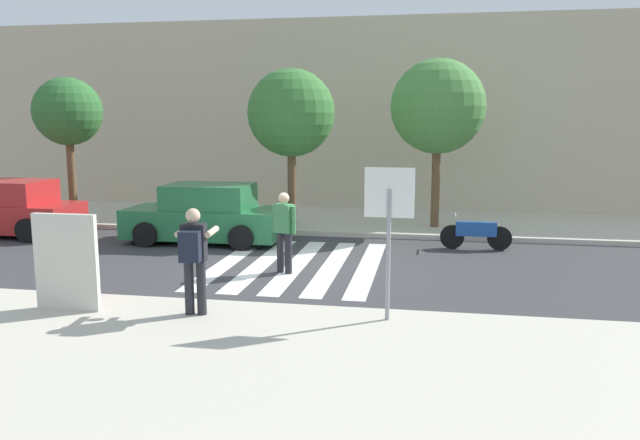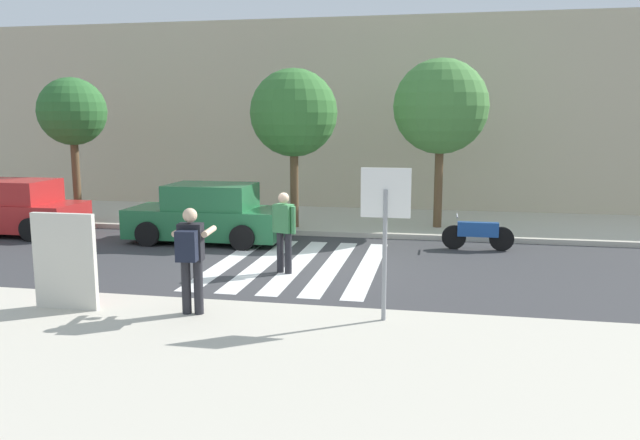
% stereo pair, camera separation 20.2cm
% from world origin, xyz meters
% --- Properties ---
extents(ground_plane, '(120.00, 120.00, 0.00)m').
position_xyz_m(ground_plane, '(0.00, 0.00, 0.00)').
color(ground_plane, '#38383A').
extents(sidewalk_near, '(60.00, 6.00, 0.14)m').
position_xyz_m(sidewalk_near, '(0.00, -6.20, 0.07)').
color(sidewalk_near, beige).
rests_on(sidewalk_near, ground).
extents(sidewalk_far, '(60.00, 4.80, 0.14)m').
position_xyz_m(sidewalk_far, '(0.00, 6.00, 0.07)').
color(sidewalk_far, beige).
rests_on(sidewalk_far, ground).
extents(building_facade_far, '(56.00, 4.00, 6.64)m').
position_xyz_m(building_facade_far, '(0.00, 10.40, 3.32)').
color(building_facade_far, beige).
rests_on(building_facade_far, ground).
extents(crosswalk_stripe_0, '(0.44, 5.20, 0.01)m').
position_xyz_m(crosswalk_stripe_0, '(-1.60, 0.20, 0.00)').
color(crosswalk_stripe_0, silver).
rests_on(crosswalk_stripe_0, ground).
extents(crosswalk_stripe_1, '(0.44, 5.20, 0.01)m').
position_xyz_m(crosswalk_stripe_1, '(-0.80, 0.20, 0.00)').
color(crosswalk_stripe_1, silver).
rests_on(crosswalk_stripe_1, ground).
extents(crosswalk_stripe_2, '(0.44, 5.20, 0.01)m').
position_xyz_m(crosswalk_stripe_2, '(0.00, 0.20, 0.00)').
color(crosswalk_stripe_2, silver).
rests_on(crosswalk_stripe_2, ground).
extents(crosswalk_stripe_3, '(0.44, 5.20, 0.01)m').
position_xyz_m(crosswalk_stripe_3, '(0.80, 0.20, 0.00)').
color(crosswalk_stripe_3, silver).
rests_on(crosswalk_stripe_3, ground).
extents(crosswalk_stripe_4, '(0.44, 5.20, 0.01)m').
position_xyz_m(crosswalk_stripe_4, '(1.60, 0.20, 0.00)').
color(crosswalk_stripe_4, silver).
rests_on(crosswalk_stripe_4, ground).
extents(stop_sign, '(0.76, 0.08, 2.38)m').
position_xyz_m(stop_sign, '(2.30, -3.74, 1.87)').
color(stop_sign, gray).
rests_on(stop_sign, sidewalk_near).
extents(photographer_with_backpack, '(0.64, 0.88, 1.72)m').
position_xyz_m(photographer_with_backpack, '(-0.75, -4.04, 1.17)').
color(photographer_with_backpack, '#232328').
rests_on(photographer_with_backpack, sidewalk_near).
extents(pedestrian_crossing, '(0.55, 0.36, 1.72)m').
position_xyz_m(pedestrian_crossing, '(-0.10, -0.60, 0.97)').
color(pedestrian_crossing, '#232328').
rests_on(pedestrian_crossing, ground).
extents(parked_car_red, '(4.10, 1.92, 1.55)m').
position_xyz_m(parked_car_red, '(-8.80, 2.30, 0.73)').
color(parked_car_red, red).
rests_on(parked_car_red, ground).
extents(parked_car_green, '(4.10, 1.92, 1.55)m').
position_xyz_m(parked_car_green, '(-2.92, 2.30, 0.73)').
color(parked_car_green, '#236B3D').
rests_on(parked_car_green, ground).
extents(motorcycle, '(1.76, 0.60, 0.87)m').
position_xyz_m(motorcycle, '(4.07, 2.60, 0.41)').
color(motorcycle, black).
rests_on(motorcycle, ground).
extents(street_tree_west, '(2.06, 2.06, 4.35)m').
position_xyz_m(street_tree_west, '(-7.99, 4.35, 3.42)').
color(street_tree_west, brown).
rests_on(street_tree_west, sidewalk_far).
extents(street_tree_center, '(2.48, 2.48, 4.51)m').
position_xyz_m(street_tree_center, '(-1.01, 4.21, 3.39)').
color(street_tree_center, brown).
rests_on(street_tree_center, sidewalk_far).
extents(street_tree_east, '(2.67, 2.67, 4.78)m').
position_xyz_m(street_tree_east, '(3.06, 4.96, 3.57)').
color(street_tree_east, brown).
rests_on(street_tree_east, sidewalk_far).
extents(advertising_board, '(1.10, 0.11, 1.60)m').
position_xyz_m(advertising_board, '(-2.90, -4.14, 0.94)').
color(advertising_board, beige).
rests_on(advertising_board, sidewalk_near).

